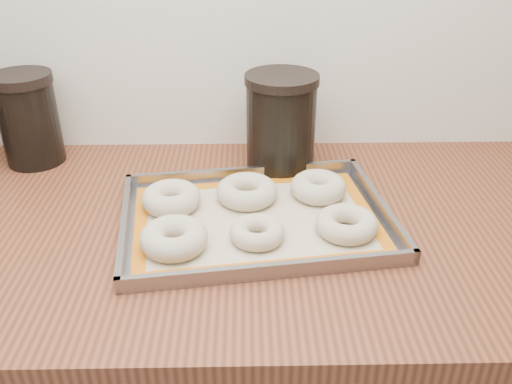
{
  "coord_description": "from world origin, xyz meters",
  "views": [
    {
      "loc": [
        0.19,
        0.86,
        1.41
      ],
      "look_at": [
        0.21,
        1.66,
        0.96
      ],
      "focal_mm": 38.0,
      "sensor_mm": 36.0,
      "label": 1
    }
  ],
  "objects_px": {
    "bagel_front_mid": "(257,232)",
    "bagel_front_right": "(346,224)",
    "baking_tray": "(256,218)",
    "bagel_front_left": "(174,238)",
    "bagel_back_right": "(318,187)",
    "canister_right": "(281,122)",
    "bagel_back_left": "(171,198)",
    "bagel_back_mid": "(247,191)",
    "canister_mid": "(29,119)"
  },
  "relations": [
    {
      "from": "bagel_front_mid",
      "to": "bagel_front_right",
      "type": "height_order",
      "value": "bagel_front_right"
    },
    {
      "from": "baking_tray",
      "to": "bagel_front_mid",
      "type": "bearing_deg",
      "value": -89.36
    },
    {
      "from": "bagel_front_left",
      "to": "bagel_back_right",
      "type": "distance_m",
      "value": 0.3
    },
    {
      "from": "baking_tray",
      "to": "canister_right",
      "type": "bearing_deg",
      "value": 75.99
    },
    {
      "from": "baking_tray",
      "to": "canister_right",
      "type": "distance_m",
      "value": 0.24
    },
    {
      "from": "bagel_front_left",
      "to": "bagel_back_left",
      "type": "xyz_separation_m",
      "value": [
        -0.02,
        0.13,
        -0.0
      ]
    },
    {
      "from": "canister_right",
      "to": "bagel_back_mid",
      "type": "bearing_deg",
      "value": -115.03
    },
    {
      "from": "bagel_front_right",
      "to": "bagel_back_left",
      "type": "bearing_deg",
      "value": 163.74
    },
    {
      "from": "baking_tray",
      "to": "bagel_front_right",
      "type": "distance_m",
      "value": 0.16
    },
    {
      "from": "baking_tray",
      "to": "canister_mid",
      "type": "bearing_deg",
      "value": 151.37
    },
    {
      "from": "bagel_back_right",
      "to": "canister_right",
      "type": "relative_size",
      "value": 0.52
    },
    {
      "from": "bagel_front_left",
      "to": "bagel_front_mid",
      "type": "bearing_deg",
      "value": 8.7
    },
    {
      "from": "bagel_front_right",
      "to": "bagel_back_left",
      "type": "xyz_separation_m",
      "value": [
        -0.3,
        0.09,
        0.0
      ]
    },
    {
      "from": "bagel_back_mid",
      "to": "canister_right",
      "type": "height_order",
      "value": "canister_right"
    },
    {
      "from": "baking_tray",
      "to": "bagel_back_left",
      "type": "height_order",
      "value": "bagel_back_left"
    },
    {
      "from": "bagel_front_mid",
      "to": "canister_right",
      "type": "relative_size",
      "value": 0.46
    },
    {
      "from": "bagel_front_mid",
      "to": "canister_mid",
      "type": "xyz_separation_m",
      "value": [
        -0.47,
        0.32,
        0.08
      ]
    },
    {
      "from": "bagel_back_right",
      "to": "canister_right",
      "type": "xyz_separation_m",
      "value": [
        -0.06,
        0.14,
        0.08
      ]
    },
    {
      "from": "bagel_front_mid",
      "to": "bagel_front_left",
      "type": "bearing_deg",
      "value": -171.3
    },
    {
      "from": "bagel_front_left",
      "to": "bagel_front_mid",
      "type": "distance_m",
      "value": 0.13
    },
    {
      "from": "canister_mid",
      "to": "canister_right",
      "type": "xyz_separation_m",
      "value": [
        0.52,
        -0.03,
        0.0
      ]
    },
    {
      "from": "bagel_front_left",
      "to": "bagel_front_right",
      "type": "bearing_deg",
      "value": 8.09
    },
    {
      "from": "bagel_back_mid",
      "to": "canister_right",
      "type": "bearing_deg",
      "value": 64.97
    },
    {
      "from": "bagel_front_mid",
      "to": "canister_mid",
      "type": "distance_m",
      "value": 0.57
    },
    {
      "from": "baking_tray",
      "to": "bagel_back_mid",
      "type": "distance_m",
      "value": 0.07
    },
    {
      "from": "canister_mid",
      "to": "canister_right",
      "type": "distance_m",
      "value": 0.52
    },
    {
      "from": "bagel_front_right",
      "to": "bagel_back_mid",
      "type": "distance_m",
      "value": 0.2
    },
    {
      "from": "bagel_front_left",
      "to": "bagel_back_mid",
      "type": "xyz_separation_m",
      "value": [
        0.12,
        0.15,
        -0.0
      ]
    },
    {
      "from": "canister_mid",
      "to": "bagel_back_left",
      "type": "bearing_deg",
      "value": -33.82
    },
    {
      "from": "bagel_front_left",
      "to": "bagel_back_mid",
      "type": "bearing_deg",
      "value": 52.58
    },
    {
      "from": "bagel_front_right",
      "to": "canister_mid",
      "type": "distance_m",
      "value": 0.69
    },
    {
      "from": "bagel_back_right",
      "to": "canister_mid",
      "type": "height_order",
      "value": "canister_mid"
    },
    {
      "from": "bagel_back_mid",
      "to": "bagel_back_right",
      "type": "bearing_deg",
      "value": 5.27
    },
    {
      "from": "baking_tray",
      "to": "bagel_back_mid",
      "type": "xyz_separation_m",
      "value": [
        -0.02,
        0.07,
        0.02
      ]
    },
    {
      "from": "baking_tray",
      "to": "bagel_back_left",
      "type": "distance_m",
      "value": 0.16
    },
    {
      "from": "baking_tray",
      "to": "canister_mid",
      "type": "xyz_separation_m",
      "value": [
        -0.46,
        0.25,
        0.09
      ]
    },
    {
      "from": "bagel_front_mid",
      "to": "bagel_back_right",
      "type": "height_order",
      "value": "bagel_back_right"
    },
    {
      "from": "bagel_front_right",
      "to": "bagel_back_right",
      "type": "bearing_deg",
      "value": 104.61
    },
    {
      "from": "canister_right",
      "to": "canister_mid",
      "type": "bearing_deg",
      "value": 176.16
    },
    {
      "from": "bagel_back_left",
      "to": "bagel_front_mid",
      "type": "bearing_deg",
      "value": -35.29
    },
    {
      "from": "bagel_back_left",
      "to": "canister_mid",
      "type": "xyz_separation_m",
      "value": [
        -0.31,
        0.21,
        0.07
      ]
    },
    {
      "from": "bagel_front_mid",
      "to": "baking_tray",
      "type": "bearing_deg",
      "value": 90.64
    },
    {
      "from": "bagel_front_mid",
      "to": "bagel_back_mid",
      "type": "relative_size",
      "value": 0.81
    },
    {
      "from": "bagel_front_mid",
      "to": "canister_mid",
      "type": "bearing_deg",
      "value": 145.69
    },
    {
      "from": "bagel_front_right",
      "to": "bagel_back_right",
      "type": "xyz_separation_m",
      "value": [
        -0.03,
        0.12,
        0.0
      ]
    },
    {
      "from": "baking_tray",
      "to": "bagel_back_right",
      "type": "relative_size",
      "value": 4.85
    },
    {
      "from": "bagel_front_left",
      "to": "bagel_back_right",
      "type": "height_order",
      "value": "same"
    },
    {
      "from": "bagel_back_left",
      "to": "bagel_back_right",
      "type": "height_order",
      "value": "same"
    },
    {
      "from": "bagel_back_left",
      "to": "bagel_back_mid",
      "type": "xyz_separation_m",
      "value": [
        0.14,
        0.02,
        -0.0
      ]
    },
    {
      "from": "bagel_back_mid",
      "to": "bagel_front_mid",
      "type": "bearing_deg",
      "value": -82.97
    }
  ]
}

